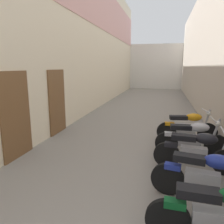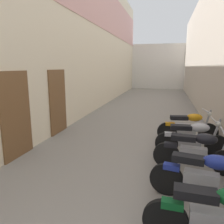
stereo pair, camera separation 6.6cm
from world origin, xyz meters
The scene contains 9 objects.
ground_plane centered at (0.00, 10.23, 0.00)m, with size 40.47×40.47×0.00m, color gray.
building_left centered at (-2.85, 12.18, 3.95)m, with size 0.45×24.47×7.84m.
building_right centered at (2.86, 12.23, 3.14)m, with size 0.45×24.47×6.27m.
building_far_end centered at (0.00, 25.47, 2.29)m, with size 8.32×2.00×4.58m, color silver.
motorcycle_third centered at (1.72, 3.59, 0.50)m, with size 1.85×0.58×1.04m.
motorcycle_fourth centered at (1.72, 4.63, 0.50)m, with size 1.84×0.58×1.04m.
motorcycle_fifth centered at (1.72, 5.81, 0.50)m, with size 1.85×0.58×1.04m.
motorcycle_sixth centered at (1.72, 6.71, 0.50)m, with size 1.85×0.58×1.04m.
motorcycle_seventh centered at (1.72, 7.86, 0.50)m, with size 1.84×0.58×1.04m.
Camera 2 is at (1.02, 0.98, 2.30)m, focal length 35.02 mm.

